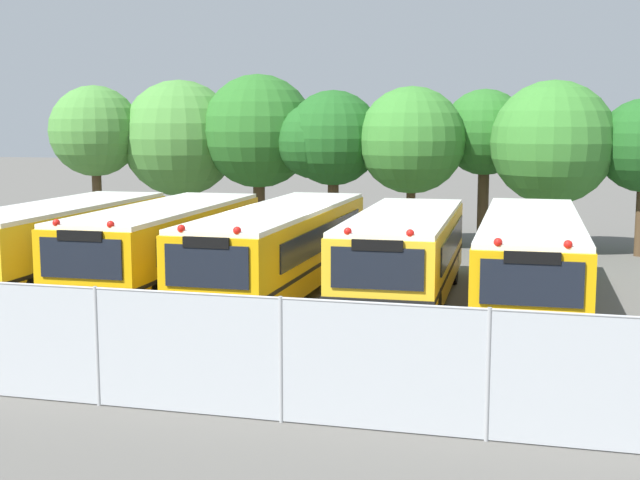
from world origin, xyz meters
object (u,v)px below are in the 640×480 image
school_bus_3 (404,252)px  tree_5 (485,133)px  school_bus_4 (531,257)px  tree_2 (257,131)px  tree_0 (93,130)px  tree_6 (558,143)px  school_bus_1 (165,244)px  tree_1 (177,137)px  tree_3 (327,139)px  tree_4 (410,138)px  school_bus_0 (59,240)px  school_bus_2 (281,247)px

school_bus_3 → tree_5: (1.33, 11.32, 3.05)m
school_bus_4 → tree_2: bearing=-44.7°
tree_0 → tree_6: (18.30, 0.72, -0.42)m
school_bus_1 → tree_1: size_ratio=1.50×
tree_1 → tree_6: (15.23, -0.74, -0.11)m
tree_3 → tree_2: bearing=166.5°
school_bus_1 → tree_0: 12.45m
tree_3 → tree_4: bearing=-2.8°
school_bus_1 → tree_3: tree_3 is taller
tree_3 → tree_4: (3.27, -0.16, 0.07)m
school_bus_3 → tree_2: size_ratio=1.40×
school_bus_0 → tree_4: (8.87, 9.90, 2.85)m
school_bus_3 → tree_3: 11.17m
school_bus_3 → school_bus_0: bearing=-0.1°
tree_5 → tree_6: tree_6 is taller
school_bus_3 → tree_2: (-7.72, 10.54, 3.08)m
tree_5 → tree_4: bearing=-147.7°
school_bus_3 → tree_5: bearing=-98.3°
tree_4 → tree_5: (2.66, 1.68, 0.20)m
tree_0 → tree_1: tree_1 is taller
tree_5 → tree_6: 3.08m
school_bus_1 → school_bus_4: school_bus_1 is taller
tree_5 → school_bus_0: bearing=-134.9°
school_bus_3 → tree_0: size_ratio=1.49×
school_bus_0 → tree_3: 11.85m
tree_3 → tree_0: bearing=-176.1°
tree_1 → tree_4: size_ratio=1.06×
school_bus_0 → tree_2: bearing=-103.8°
tree_2 → tree_5: (9.05, 0.78, -0.03)m
school_bus_0 → school_bus_3: size_ratio=1.05×
school_bus_2 → tree_4: bearing=-102.2°
school_bus_2 → tree_2: tree_2 is taller
tree_0 → school_bus_2: bearing=-40.2°
tree_0 → tree_6: tree_6 is taller
school_bus_3 → tree_1: (-11.22, 10.59, 2.83)m
school_bus_4 → tree_1: bearing=-37.1°
school_bus_1 → tree_2: (-0.92, 10.86, 3.06)m
school_bus_2 → tree_3: (-1.15, 9.81, 2.76)m
tree_1 → tree_5: 12.57m
tree_0 → tree_6: size_ratio=0.99×
school_bus_1 → tree_5: size_ratio=1.61×
school_bus_3 → tree_6: tree_6 is taller
school_bus_2 → school_bus_4: (6.75, 0.02, -0.03)m
tree_2 → tree_4: (6.39, -0.91, -0.23)m
school_bus_0 → tree_5: size_ratio=1.61×
school_bus_4 → tree_4: (-4.63, 9.64, 2.85)m
school_bus_1 → school_bus_3: bearing=-178.5°
tree_0 → tree_6: 18.32m
tree_5 → tree_6: (2.69, -1.47, -0.33)m
school_bus_2 → tree_5: bearing=-112.6°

